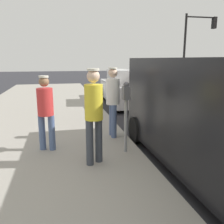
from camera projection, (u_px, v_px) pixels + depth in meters
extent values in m
plane|color=#2D2D33|center=(198.00, 166.00, 4.91)|extent=(80.00, 80.00, 0.00)
cube|color=#9E998E|center=(16.00, 180.00, 4.16)|extent=(5.00, 32.00, 0.15)
cylinder|color=gray|center=(126.00, 126.00, 5.13)|extent=(0.07, 0.07, 1.15)
cube|color=#4C4C51|center=(126.00, 93.00, 4.98)|extent=(0.14, 0.18, 0.28)
sphere|color=#47474C|center=(126.00, 85.00, 4.94)|extent=(0.12, 0.12, 0.12)
cylinder|color=#4C608C|center=(112.00, 119.00, 6.33)|extent=(0.14, 0.14, 0.85)
cylinder|color=#4C608C|center=(114.00, 121.00, 6.12)|extent=(0.14, 0.14, 0.85)
cylinder|color=white|center=(113.00, 92.00, 6.06)|extent=(0.34, 0.34, 0.64)
sphere|color=beige|center=(113.00, 73.00, 5.96)|extent=(0.23, 0.23, 0.23)
cylinder|color=silver|center=(113.00, 68.00, 5.94)|extent=(0.22, 0.22, 0.04)
cylinder|color=#383D47|center=(90.00, 143.00, 4.52)|extent=(0.14, 0.14, 0.87)
cylinder|color=#383D47|center=(99.00, 140.00, 4.67)|extent=(0.14, 0.14, 0.87)
cylinder|color=yellow|center=(94.00, 102.00, 4.43)|extent=(0.34, 0.34, 0.65)
sphere|color=beige|center=(93.00, 76.00, 4.33)|extent=(0.24, 0.24, 0.24)
cylinder|color=silver|center=(93.00, 70.00, 4.30)|extent=(0.22, 0.22, 0.04)
cylinder|color=#4C608C|center=(42.00, 132.00, 5.31)|extent=(0.14, 0.14, 0.78)
cylinder|color=#4C608C|center=(52.00, 133.00, 5.29)|extent=(0.14, 0.14, 0.78)
cylinder|color=red|center=(45.00, 102.00, 5.15)|extent=(0.34, 0.34, 0.59)
sphere|color=#8C6647|center=(44.00, 82.00, 5.06)|extent=(0.21, 0.21, 0.21)
cylinder|color=silver|center=(44.00, 77.00, 5.04)|extent=(0.20, 0.20, 0.04)
cube|color=black|center=(166.00, 80.00, 6.51)|extent=(1.84, 0.09, 0.88)
cylinder|color=black|center=(136.00, 130.00, 6.19)|extent=(0.22, 0.68, 0.68)
cylinder|color=black|center=(203.00, 126.00, 6.59)|extent=(0.22, 0.68, 0.68)
cube|color=white|center=(126.00, 92.00, 11.46)|extent=(1.93, 4.44, 0.89)
cube|color=white|center=(128.00, 76.00, 11.09)|extent=(1.65, 2.02, 0.60)
cylinder|color=black|center=(103.00, 94.00, 12.95)|extent=(0.23, 0.61, 0.60)
cylinder|color=black|center=(134.00, 93.00, 13.27)|extent=(0.23, 0.61, 0.60)
cylinder|color=black|center=(116.00, 105.00, 9.79)|extent=(0.23, 0.61, 0.60)
cylinder|color=black|center=(156.00, 103.00, 10.10)|extent=(0.23, 0.61, 0.60)
cylinder|color=black|center=(184.00, 52.00, 17.20)|extent=(0.16, 0.16, 5.20)
cylinder|color=black|center=(202.00, 17.00, 16.93)|extent=(2.40, 0.10, 0.10)
cube|color=black|center=(214.00, 23.00, 17.22)|extent=(0.24, 0.32, 0.80)
sphere|color=red|center=(213.00, 20.00, 17.32)|extent=(0.17, 0.17, 0.17)
sphere|color=yellow|center=(213.00, 23.00, 17.38)|extent=(0.17, 0.17, 0.17)
sphere|color=green|center=(212.00, 27.00, 17.43)|extent=(0.17, 0.17, 0.17)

